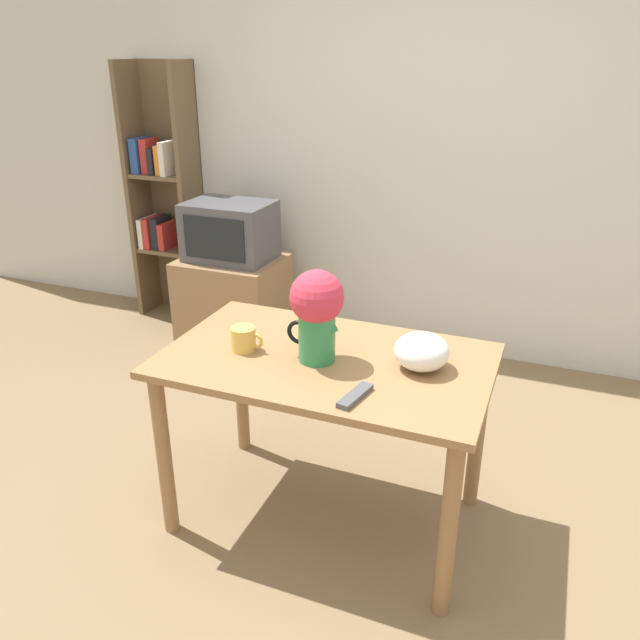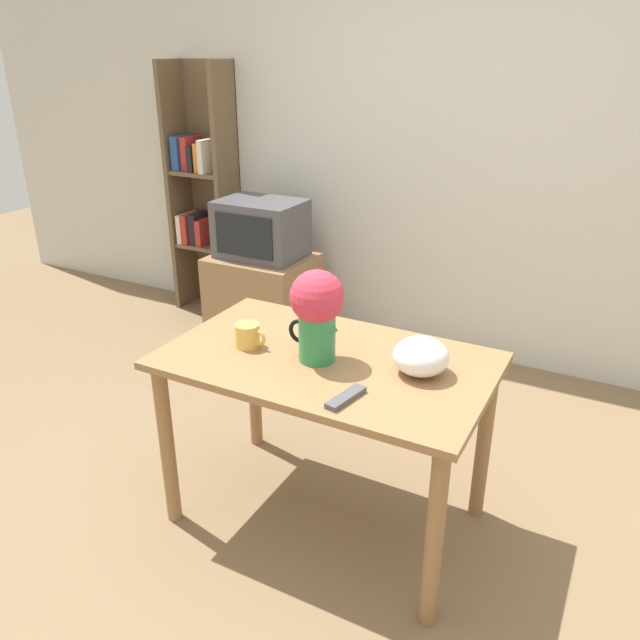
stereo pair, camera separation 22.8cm
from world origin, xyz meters
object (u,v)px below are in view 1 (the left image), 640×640
at_px(coffee_mug, 244,339).
at_px(white_bowl, 422,351).
at_px(flower_vase, 317,309).
at_px(tv_set, 230,231).

distance_m(coffee_mug, white_bowl, 0.68).
bearing_deg(flower_vase, white_bowl, 11.65).
xyz_separation_m(white_bowl, tv_set, (-1.54, 1.33, -0.04)).
bearing_deg(coffee_mug, white_bowl, 8.92).
xyz_separation_m(coffee_mug, tv_set, (-0.87, 1.43, -0.02)).
distance_m(flower_vase, coffee_mug, 0.33).
relative_size(coffee_mug, tv_set, 0.25).
xyz_separation_m(flower_vase, coffee_mug, (-0.29, -0.03, -0.16)).
relative_size(flower_vase, white_bowl, 1.74).
height_order(flower_vase, white_bowl, flower_vase).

